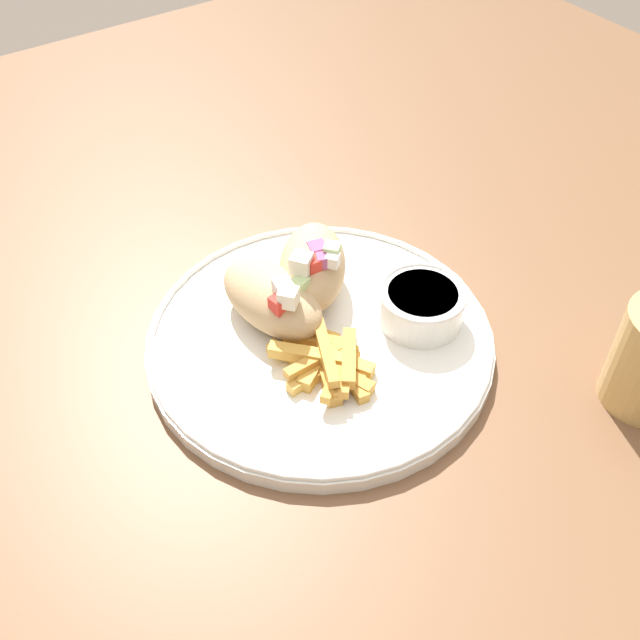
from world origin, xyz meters
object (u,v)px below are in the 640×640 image
(pita_sandwich_near, at_px, (273,298))
(pita_sandwich_far, at_px, (316,265))
(fries_pile, at_px, (326,362))
(sauce_ramekin, at_px, (422,303))
(plate, at_px, (320,339))

(pita_sandwich_near, bearing_deg, pita_sandwich_far, 91.22)
(fries_pile, height_order, sauce_ramekin, sauce_ramekin)
(fries_pile, bearing_deg, sauce_ramekin, 90.45)
(pita_sandwich_far, relative_size, sauce_ramekin, 1.52)
(fries_pile, relative_size, sauce_ramekin, 1.24)
(plate, relative_size, sauce_ramekin, 3.90)
(pita_sandwich_far, relative_size, fries_pile, 1.23)
(pita_sandwich_far, distance_m, fries_pile, 0.10)
(pita_sandwich_near, relative_size, pita_sandwich_far, 1.01)
(pita_sandwich_near, bearing_deg, fries_pile, -5.88)
(plate, xyz_separation_m, sauce_ramekin, (0.04, 0.09, 0.03))
(fries_pile, bearing_deg, plate, 152.53)
(pita_sandwich_near, distance_m, sauce_ramekin, 0.14)
(plate, relative_size, pita_sandwich_far, 2.56)
(pita_sandwich_near, bearing_deg, plate, 20.85)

